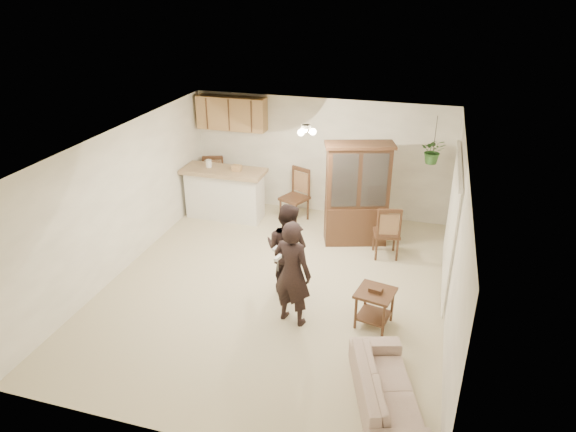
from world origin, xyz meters
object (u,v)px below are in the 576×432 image
(adult, at_px, (292,269))
(chair_bar, at_px, (214,193))
(sofa, at_px, (388,382))
(chair_hutch_right, at_px, (386,241))
(child, at_px, (287,254))
(china_hutch, at_px, (357,195))
(side_table, at_px, (374,307))
(chair_hutch_left, at_px, (294,206))

(adult, bearing_deg, chair_bar, -37.20)
(sofa, bearing_deg, adult, 31.92)
(chair_hutch_right, bearing_deg, child, 34.68)
(chair_hutch_right, bearing_deg, china_hutch, -45.73)
(sofa, xyz_separation_m, adult, (-1.56, 1.32, 0.53))
(child, xyz_separation_m, side_table, (1.50, -0.54, -0.37))
(sofa, distance_m, chair_hutch_left, 5.34)
(child, distance_m, china_hutch, 2.19)
(chair_bar, relative_size, chair_hutch_right, 1.07)
(side_table, bearing_deg, chair_hutch_right, 91.97)
(china_hutch, bearing_deg, side_table, -91.56)
(child, height_order, china_hutch, china_hutch)
(sofa, distance_m, adult, 2.11)
(china_hutch, distance_m, chair_hutch_left, 1.66)
(sofa, bearing_deg, china_hutch, -3.10)
(side_table, relative_size, chair_hutch_left, 0.57)
(child, relative_size, chair_bar, 1.22)
(child, distance_m, chair_hutch_left, 2.72)
(child, bearing_deg, adult, 125.07)
(sofa, distance_m, side_table, 1.61)
(china_hutch, xyz_separation_m, chair_bar, (-3.35, 0.84, -0.68))
(child, xyz_separation_m, china_hutch, (0.79, 2.02, 0.31))
(china_hutch, height_order, chair_hutch_left, china_hutch)
(china_hutch, bearing_deg, adult, -116.89)
(chair_hutch_left, bearing_deg, chair_bar, -163.27)
(side_table, distance_m, chair_hutch_left, 3.81)
(china_hutch, relative_size, chair_hutch_left, 1.77)
(sofa, height_order, chair_hutch_left, chair_hutch_left)
(chair_hutch_right, bearing_deg, chair_hutch_left, -40.16)
(child, distance_m, chair_hutch_right, 2.19)
(adult, xyz_separation_m, side_table, (1.20, 0.24, -0.60))
(chair_hutch_left, bearing_deg, chair_hutch_right, -2.71)
(china_hutch, distance_m, side_table, 2.75)
(child, xyz_separation_m, chair_bar, (-2.56, 2.86, -0.36))
(chair_bar, height_order, chair_hutch_left, chair_hutch_left)
(adult, distance_m, side_table, 1.36)
(child, height_order, side_table, child)
(sofa, height_order, side_table, sofa)
(chair_bar, height_order, chair_hutch_right, chair_bar)
(china_hutch, distance_m, chair_bar, 3.52)
(chair_hutch_left, xyz_separation_m, chair_hutch_right, (2.04, -1.01, -0.03))
(china_hutch, distance_m, chair_hutch_right, 1.02)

